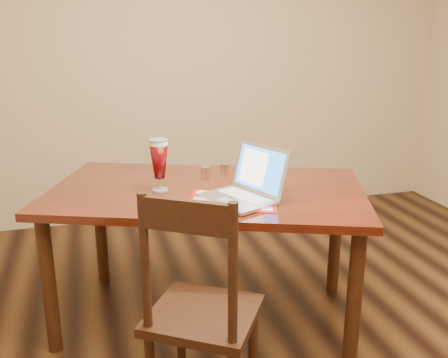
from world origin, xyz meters
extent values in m
cube|color=tan|center=(0.00, 2.50, 1.35)|extent=(4.50, 0.01, 2.70)
cube|color=#51160A|center=(-0.37, 0.79, 0.77)|extent=(1.91, 1.50, 0.04)
cylinder|color=#351A0D|center=(-1.22, 0.70, 0.37)|extent=(0.07, 0.07, 0.75)
cylinder|color=#351A0D|center=(0.19, 0.15, 0.37)|extent=(0.07, 0.07, 0.75)
cylinder|color=#351A0D|center=(-0.94, 1.42, 0.37)|extent=(0.07, 0.07, 0.75)
cylinder|color=#351A0D|center=(0.48, 0.87, 0.37)|extent=(0.07, 0.07, 0.75)
cube|color=#99130E|center=(-0.29, 0.55, 0.79)|extent=(0.53, 0.46, 0.00)
cube|color=beige|center=(-0.29, 0.55, 0.79)|extent=(0.47, 0.40, 0.00)
cube|color=silver|center=(-0.28, 0.54, 0.80)|extent=(0.37, 0.43, 0.02)
cube|color=#B1B1B6|center=(-0.23, 0.56, 0.81)|extent=(0.22, 0.32, 0.00)
cube|color=#B3B3B7|center=(-0.34, 0.51, 0.81)|extent=(0.10, 0.11, 0.00)
cube|color=silver|center=(-0.13, 0.60, 0.93)|extent=(0.21, 0.36, 0.24)
cube|color=blue|center=(-0.14, 0.60, 0.93)|extent=(0.18, 0.31, 0.20)
cube|color=white|center=(-0.16, 0.64, 0.93)|extent=(0.12, 0.18, 0.17)
cylinder|color=silver|center=(-0.62, 0.81, 0.79)|extent=(0.09, 0.09, 0.01)
cylinder|color=silver|center=(-0.62, 0.81, 0.83)|extent=(0.01, 0.01, 0.06)
cylinder|color=white|center=(-0.62, 0.81, 1.05)|extent=(0.10, 0.10, 0.02)
cylinder|color=silver|center=(-0.62, 0.81, 1.06)|extent=(0.10, 0.10, 0.01)
cylinder|color=silver|center=(-0.30, 1.08, 0.81)|extent=(0.06, 0.06, 0.04)
cylinder|color=silver|center=(-0.18, 1.12, 0.81)|extent=(0.06, 0.06, 0.04)
cube|color=black|center=(-0.55, 0.10, 0.45)|extent=(0.60, 0.59, 0.04)
cylinder|color=black|center=(-0.61, 0.34, 0.21)|extent=(0.04, 0.04, 0.43)
cylinder|color=black|center=(-0.31, 0.15, 0.21)|extent=(0.04, 0.04, 0.43)
cylinder|color=black|center=(-0.79, 0.06, 0.75)|extent=(0.04, 0.04, 0.57)
cylinder|color=black|center=(-0.50, -0.13, 0.75)|extent=(0.04, 0.04, 0.57)
cube|color=black|center=(-0.65, -0.04, 0.96)|extent=(0.32, 0.22, 0.13)
camera|label=1|loc=(-0.97, -1.72, 1.62)|focal=40.00mm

